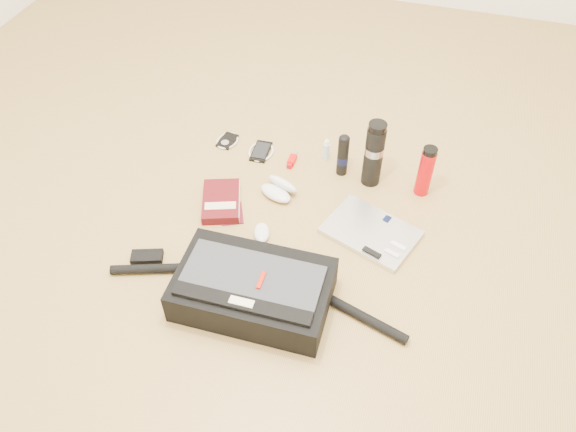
{
  "coord_description": "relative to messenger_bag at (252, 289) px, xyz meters",
  "views": [
    {
      "loc": [
        0.38,
        -1.27,
        1.56
      ],
      "look_at": [
        -0.03,
        0.07,
        0.06
      ],
      "focal_mm": 35.0,
      "sensor_mm": 36.0,
      "label": 1
    }
  ],
  "objects": [
    {
      "name": "passport",
      "position": [
        -0.21,
        0.35,
        -0.06
      ],
      "size": [
        0.12,
        0.14,
        0.01
      ],
      "rotation": [
        0.0,
        0.0,
        0.43
      ],
      "color": "#4F0D18",
      "rests_on": "ground"
    },
    {
      "name": "thermos_black",
      "position": [
        0.26,
        0.69,
        0.08
      ],
      "size": [
        0.09,
        0.09,
        0.29
      ],
      "rotation": [
        0.0,
        0.0,
        -0.24
      ],
      "color": "black",
      "rests_on": "ground"
    },
    {
      "name": "inhaler",
      "position": [
        -0.08,
        0.71,
        -0.05
      ],
      "size": [
        0.03,
        0.1,
        0.03
      ],
      "rotation": [
        0.0,
        0.0,
        -0.0
      ],
      "color": "#C10A07",
      "rests_on": "ground"
    },
    {
      "name": "mouse",
      "position": [
        -0.07,
        0.28,
        -0.05
      ],
      "size": [
        0.09,
        0.11,
        0.03
      ],
      "rotation": [
        0.0,
        0.0,
        0.34
      ],
      "color": "silver",
      "rests_on": "ground"
    },
    {
      "name": "messenger_bag",
      "position": [
        0.0,
        0.0,
        0.0
      ],
      "size": [
        1.04,
        0.32,
        0.14
      ],
      "rotation": [
        0.0,
        0.0,
        0.02
      ],
      "color": "black",
      "rests_on": "ground"
    },
    {
      "name": "thermos_red",
      "position": [
        0.46,
        0.69,
        0.05
      ],
      "size": [
        0.08,
        0.08,
        0.22
      ],
      "rotation": [
        0.0,
        0.0,
        -0.38
      ],
      "color": "#BD060D",
      "rests_on": "ground"
    },
    {
      "name": "book",
      "position": [
        -0.27,
        0.39,
        -0.05
      ],
      "size": [
        0.2,
        0.25,
        0.04
      ],
      "rotation": [
        0.0,
        0.0,
        0.34
      ],
      "color": "#46090E",
      "rests_on": "ground"
    },
    {
      "name": "phone",
      "position": [
        -0.22,
        0.73,
        -0.06
      ],
      "size": [
        0.11,
        0.14,
        0.01
      ],
      "rotation": [
        0.0,
        0.0,
        0.05
      ],
      "color": "black",
      "rests_on": "ground"
    },
    {
      "name": "ipod",
      "position": [
        -0.38,
        0.75,
        -0.06
      ],
      "size": [
        0.1,
        0.11,
        0.01
      ],
      "rotation": [
        0.0,
        0.0,
        -0.12
      ],
      "color": "black",
      "rests_on": "ground"
    },
    {
      "name": "laptop",
      "position": [
        0.32,
        0.4,
        -0.05
      ],
      "size": [
        0.38,
        0.32,
        0.03
      ],
      "rotation": [
        0.0,
        0.0,
        -0.35
      ],
      "color": "silver",
      "rests_on": "ground"
    },
    {
      "name": "sunglasses_case",
      "position": [
        -0.07,
        0.51,
        -0.04
      ],
      "size": [
        0.17,
        0.16,
        0.08
      ],
      "rotation": [
        0.0,
        0.0,
        -0.38
      ],
      "color": "silver",
      "rests_on": "ground"
    },
    {
      "name": "ground",
      "position": [
        0.04,
        0.28,
        -0.06
      ],
      "size": [
        4.0,
        4.0,
        0.0
      ],
      "primitive_type": "plane",
      "color": "#A37F44",
      "rests_on": "ground"
    },
    {
      "name": "aerosol_can",
      "position": [
        0.14,
        0.7,
        0.03
      ],
      "size": [
        0.05,
        0.05,
        0.19
      ],
      "rotation": [
        0.0,
        0.0,
        -0.16
      ],
      "color": "black",
      "rests_on": "ground"
    },
    {
      "name": "spray_bottle",
      "position": [
        0.05,
        0.77,
        -0.02
      ],
      "size": [
        0.03,
        0.03,
        0.1
      ],
      "rotation": [
        0.0,
        0.0,
        -0.03
      ],
      "color": "#A6C9DE",
      "rests_on": "ground"
    }
  ]
}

